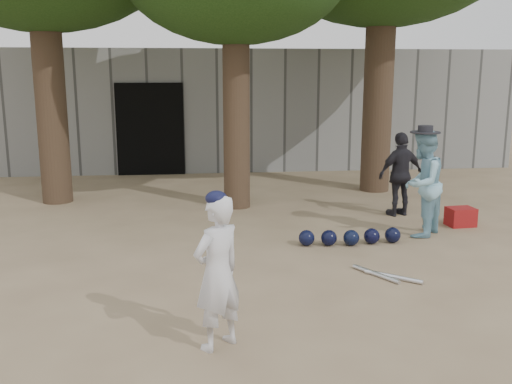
{
  "coord_description": "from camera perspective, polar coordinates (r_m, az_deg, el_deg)",
  "views": [
    {
      "loc": [
        -0.18,
        -6.06,
        2.45
      ],
      "look_at": [
        0.6,
        1.0,
        0.95
      ],
      "focal_mm": 40.0,
      "sensor_mm": 36.0,
      "label": 1
    }
  ],
  "objects": [
    {
      "name": "ground",
      "position": [
        6.54,
        -4.33,
        -10.11
      ],
      "size": [
        70.0,
        70.0,
        0.0
      ],
      "primitive_type": "plane",
      "color": "#937C5E",
      "rests_on": "ground"
    },
    {
      "name": "boy_player",
      "position": [
        5.11,
        -3.88,
        -8.07
      ],
      "size": [
        0.61,
        0.59,
        1.42
      ],
      "primitive_type": "imported",
      "rotation": [
        0.0,
        0.0,
        3.83
      ],
      "color": "silver",
      "rests_on": "ground"
    },
    {
      "name": "spectator_blue",
      "position": [
        8.92,
        16.28,
        0.8
      ],
      "size": [
        0.98,
        0.99,
        1.61
      ],
      "primitive_type": "imported",
      "rotation": [
        0.0,
        0.0,
        3.97
      ],
      "color": "#86BBCF",
      "rests_on": "ground"
    },
    {
      "name": "spectator_dark",
      "position": [
        10.11,
        14.27,
        1.73
      ],
      "size": [
        0.91,
        0.56,
        1.45
      ],
      "primitive_type": "imported",
      "rotation": [
        0.0,
        0.0,
        3.4
      ],
      "color": "#232127",
      "rests_on": "ground"
    },
    {
      "name": "red_bag",
      "position": [
        9.82,
        19.78,
        -2.34
      ],
      "size": [
        0.45,
        0.35,
        0.3
      ],
      "primitive_type": "cube",
      "rotation": [
        0.0,
        0.0,
        0.09
      ],
      "color": "#A7161E",
      "rests_on": "ground"
    },
    {
      "name": "back_building",
      "position": [
        16.43,
        -5.73,
        8.55
      ],
      "size": [
        16.0,
        5.24,
        3.0
      ],
      "color": "gray",
      "rests_on": "ground"
    },
    {
      "name": "helmet_row",
      "position": [
        8.37,
        9.42,
        -4.46
      ],
      "size": [
        1.51,
        0.3,
        0.23
      ],
      "color": "black",
      "rests_on": "ground"
    },
    {
      "name": "bat_pile",
      "position": [
        7.17,
        12.73,
        -8.13
      ],
      "size": [
        0.69,
        0.69,
        0.06
      ],
      "color": "silver",
      "rests_on": "ground"
    }
  ]
}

